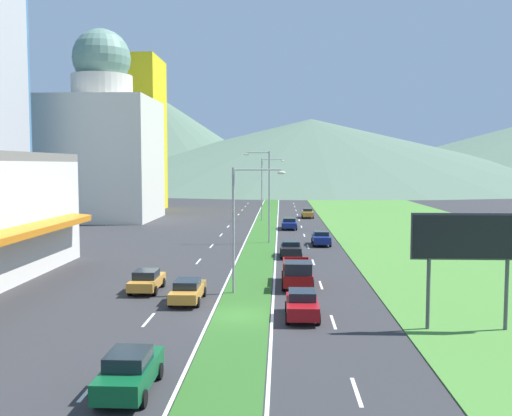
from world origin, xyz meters
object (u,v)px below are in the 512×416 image
at_px(street_lamp_mid, 267,191).
at_px(billboard_roadside, 469,242).
at_px(car_3, 302,304).
at_px(street_lamp_far, 264,185).
at_px(car_4, 321,238).
at_px(car_7, 188,290).
at_px(car_0, 147,280).
at_px(street_lamp_near, 240,220).
at_px(car_1, 289,223).
at_px(car_6, 130,371).
at_px(car_2, 308,213).
at_px(car_5, 291,249).
at_px(pickup_truck_0, 297,273).

xyz_separation_m(street_lamp_mid, billboard_roadside, (11.21, -32.44, -1.09)).
bearing_deg(car_3, street_lamp_far, -176.14).
xyz_separation_m(car_4, car_7, (-10.16, -25.59, -0.04)).
bearing_deg(street_lamp_far, car_0, -97.73).
distance_m(street_lamp_near, billboard_roadside, 14.68).
height_order(car_1, car_6, car_6).
xyz_separation_m(street_lamp_near, street_lamp_mid, (1.14, 24.51, 0.79)).
height_order(car_0, car_1, car_1).
distance_m(car_2, car_6, 71.84).
height_order(car_0, car_4, car_4).
xyz_separation_m(car_0, car_6, (3.41, -17.04, 0.07)).
bearing_deg(car_5, pickup_truck_0, 0.94).
xyz_separation_m(billboard_roadside, car_0, (-18.76, 8.36, -3.90)).
bearing_deg(billboard_roadside, car_2, 94.84).
relative_size(car_1, car_6, 1.10).
distance_m(car_1, pickup_truck_0, 36.22).
bearing_deg(street_lamp_far, street_lamp_near, -90.23).
relative_size(street_lamp_far, car_4, 2.27).
bearing_deg(car_0, street_lamp_far, -7.73).
distance_m(street_lamp_near, street_lamp_far, 49.05).
bearing_deg(street_lamp_near, car_7, -142.47).
distance_m(street_lamp_mid, car_6, 41.62).
bearing_deg(car_3, car_7, -116.60).
bearing_deg(billboard_roadside, pickup_truck_0, 129.98).
distance_m(car_0, pickup_truck_0, 10.42).
relative_size(car_0, car_5, 1.01).
relative_size(street_lamp_mid, car_2, 2.37).
distance_m(car_0, car_1, 39.33).
height_order(car_4, car_6, car_6).
xyz_separation_m(street_lamp_near, car_5, (3.65, 15.38, -4.19)).
bearing_deg(car_3, car_6, -32.81).
height_order(street_lamp_far, pickup_truck_0, street_lamp_far).
bearing_deg(street_lamp_far, car_7, -93.70).
distance_m(car_4, car_6, 41.04).
height_order(car_3, pickup_truck_0, pickup_truck_0).
bearing_deg(car_7, billboard_roadside, -109.64).
xyz_separation_m(car_2, car_7, (-10.19, -56.93, -0.06)).
bearing_deg(car_5, street_lamp_far, -174.14).
distance_m(billboard_roadside, car_0, 20.90).
relative_size(car_0, car_7, 0.92).
bearing_deg(car_4, street_lamp_mid, -102.69).
relative_size(street_lamp_far, car_1, 2.00).
height_order(billboard_roadside, car_3, billboard_roadside).
xyz_separation_m(street_lamp_mid, pickup_truck_0, (2.72, -22.32, -4.76)).
xyz_separation_m(car_0, car_3, (10.31, -6.36, 0.04)).
distance_m(car_0, car_4, 26.42).
bearing_deg(car_2, street_lamp_mid, -11.15).
bearing_deg(car_7, car_5, -20.86).
bearing_deg(street_lamp_far, car_3, -86.14).
relative_size(car_1, car_5, 1.14).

